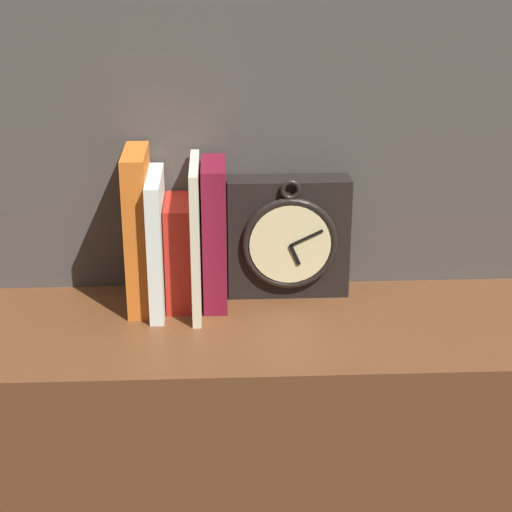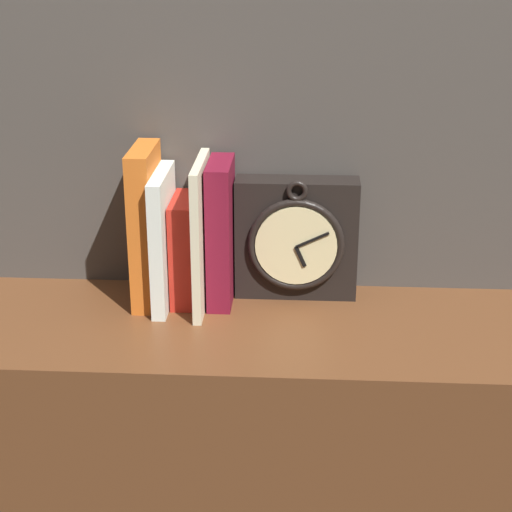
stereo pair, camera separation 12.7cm
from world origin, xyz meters
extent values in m
cube|color=black|center=(0.06, 0.12, 0.93)|extent=(0.20, 0.06, 0.20)
torus|color=black|center=(0.06, 0.09, 0.93)|extent=(0.15, 0.01, 0.15)
cylinder|color=beige|center=(0.06, 0.09, 0.93)|extent=(0.13, 0.01, 0.13)
cube|color=black|center=(0.07, 0.08, 0.91)|extent=(0.02, 0.00, 0.04)
cube|color=black|center=(0.08, 0.08, 0.94)|extent=(0.05, 0.00, 0.03)
torus|color=black|center=(0.06, 0.09, 1.02)|extent=(0.03, 0.01, 0.03)
cube|color=orange|center=(-0.18, 0.09, 0.96)|extent=(0.04, 0.13, 0.26)
cube|color=white|center=(-0.15, 0.08, 0.94)|extent=(0.02, 0.15, 0.22)
cube|color=#B42419|center=(-0.12, 0.09, 0.92)|extent=(0.04, 0.11, 0.17)
cube|color=beige|center=(-0.09, 0.07, 0.95)|extent=(0.01, 0.16, 0.24)
cube|color=maroon|center=(-0.06, 0.09, 0.95)|extent=(0.04, 0.12, 0.23)
camera|label=1|loc=(-0.06, -1.18, 1.42)|focal=60.00mm
camera|label=2|loc=(0.07, -1.18, 1.42)|focal=60.00mm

